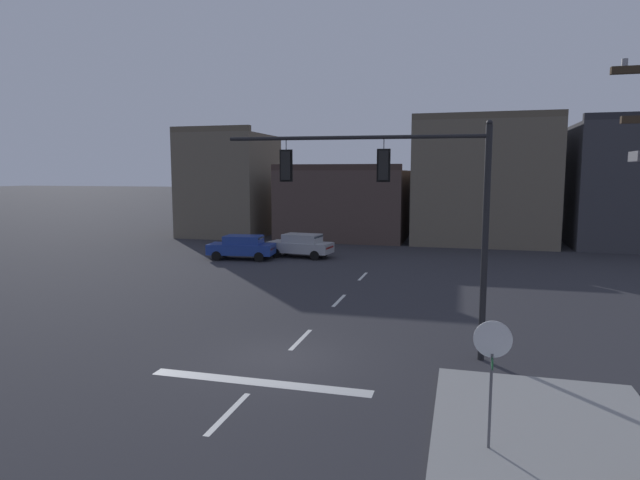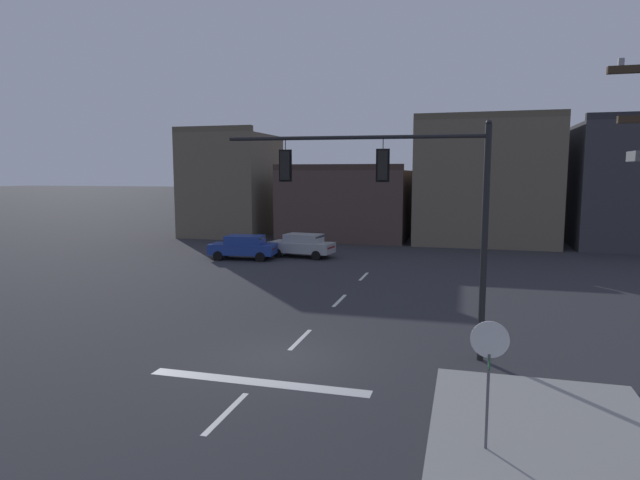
{
  "view_description": "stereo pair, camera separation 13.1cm",
  "coord_description": "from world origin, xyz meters",
  "px_view_note": "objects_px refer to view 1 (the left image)",
  "views": [
    {
      "loc": [
        5.31,
        -15.37,
        5.75
      ],
      "look_at": [
        -0.04,
        4.74,
        3.17
      ],
      "focal_mm": 30.14,
      "sensor_mm": 36.0,
      "label": 1
    },
    {
      "loc": [
        5.44,
        -15.33,
        5.75
      ],
      "look_at": [
        -0.04,
        4.74,
        3.17
      ],
      "focal_mm": 30.14,
      "sensor_mm": 36.0,
      "label": 2
    }
  ],
  "objects_px": {
    "stop_sign": "(492,354)",
    "car_lot_nearside": "(301,245)",
    "car_lot_middle": "(242,247)",
    "signal_mast_near_side": "(409,197)"
  },
  "relations": [
    {
      "from": "car_lot_middle",
      "to": "car_lot_nearside",
      "type": "bearing_deg",
      "value": 28.27
    },
    {
      "from": "car_lot_nearside",
      "to": "car_lot_middle",
      "type": "relative_size",
      "value": 1.0
    },
    {
      "from": "signal_mast_near_side",
      "to": "car_lot_middle",
      "type": "bearing_deg",
      "value": 127.49
    },
    {
      "from": "car_lot_nearside",
      "to": "stop_sign",
      "type": "bearing_deg",
      "value": -64.76
    },
    {
      "from": "stop_sign",
      "to": "car_lot_middle",
      "type": "distance_m",
      "value": 26.89
    },
    {
      "from": "car_lot_nearside",
      "to": "car_lot_middle",
      "type": "distance_m",
      "value": 4.04
    },
    {
      "from": "stop_sign",
      "to": "car_lot_middle",
      "type": "bearing_deg",
      "value": 123.89
    },
    {
      "from": "signal_mast_near_side",
      "to": "car_lot_nearside",
      "type": "bearing_deg",
      "value": 116.32
    },
    {
      "from": "car_lot_nearside",
      "to": "car_lot_middle",
      "type": "bearing_deg",
      "value": -151.73
    },
    {
      "from": "stop_sign",
      "to": "car_lot_nearside",
      "type": "distance_m",
      "value": 26.8
    }
  ]
}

